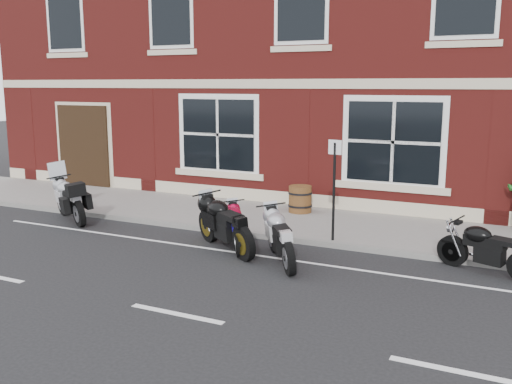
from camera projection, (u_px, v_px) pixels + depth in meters
ground at (262, 259)px, 11.20m from camera, size 80.00×80.00×0.00m
sidewalk at (314, 223)px, 13.85m from camera, size 30.00×3.00×0.12m
kerb at (289, 239)px, 12.45m from camera, size 30.00×0.16×0.12m
pub_building at (393, 6)px, 19.38m from camera, size 24.00×12.00×12.00m
moto_touring_silver at (70, 197)px, 14.35m from camera, size 1.93×1.25×1.43m
moto_sport_red at (238, 225)px, 11.97m from camera, size 1.03×1.66×0.83m
moto_sport_black at (226, 222)px, 11.76m from camera, size 1.98×1.41×1.03m
moto_sport_silver at (282, 235)px, 10.95m from camera, size 1.31×1.80×0.95m
moto_naked_black at (486, 247)px, 10.30m from camera, size 1.84×0.82×0.87m
barrel_planter at (300, 199)px, 14.75m from camera, size 0.62×0.62×0.69m
parking_sign at (334, 183)px, 11.92m from camera, size 0.30×0.08×2.14m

